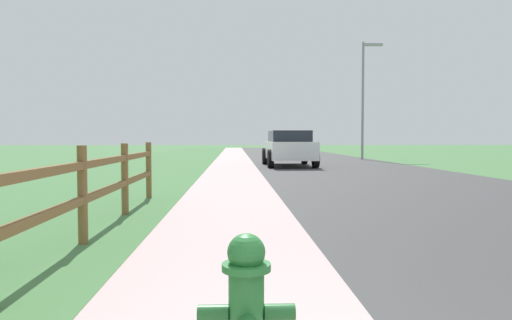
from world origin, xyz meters
The scene contains 8 objects.
ground_plane centered at (0.00, 25.00, 0.00)m, with size 120.00×120.00×0.00m, color #457541.
road_asphalt centered at (3.50, 27.00, 0.00)m, with size 7.00×66.00×0.01m, color #3C3C3C.
curb_concrete centered at (-3.00, 27.00, 0.00)m, with size 6.00×66.00×0.01m, color #C0A3A2.
grass_verge centered at (-4.50, 27.00, 0.01)m, with size 5.00×66.00×0.00m, color #457541.
fire_hydrant centered at (-0.87, 1.12, 0.38)m, with size 0.48×0.40×0.75m.
rail_fence centered at (-2.65, 4.31, 0.65)m, with size 0.11×8.55×1.13m.
parked_suv_white centered at (1.44, 19.53, 0.80)m, with size 2.12×4.56×1.53m.
street_lamp centered at (6.48, 25.83, 3.93)m, with size 1.17×0.20×6.65m.
Camera 1 is at (-0.92, -1.19, 1.21)m, focal length 33.65 mm.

